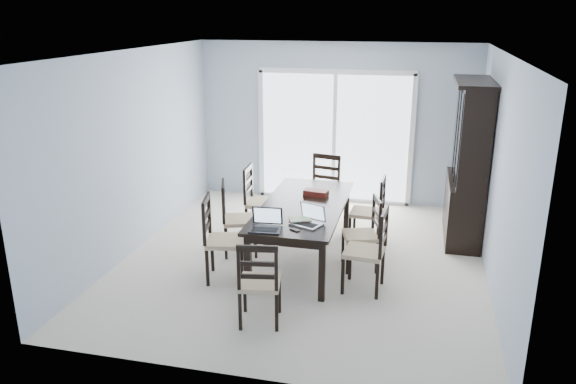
# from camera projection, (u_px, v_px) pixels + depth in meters

# --- Properties ---
(floor) EXTENTS (5.00, 5.00, 0.00)m
(floor) POSITION_uv_depth(u_px,v_px,m) (303.00, 260.00, 7.22)
(floor) COLOR silver
(floor) RESTS_ON ground
(ceiling) EXTENTS (5.00, 5.00, 0.00)m
(ceiling) POSITION_uv_depth(u_px,v_px,m) (305.00, 52.00, 6.42)
(ceiling) COLOR white
(ceiling) RESTS_ON back_wall
(back_wall) EXTENTS (4.50, 0.02, 2.60)m
(back_wall) POSITION_uv_depth(u_px,v_px,m) (335.00, 124.00, 9.14)
(back_wall) COLOR #A6B4C6
(back_wall) RESTS_ON floor
(wall_left) EXTENTS (0.02, 5.00, 2.60)m
(wall_left) POSITION_uv_depth(u_px,v_px,m) (135.00, 152.00, 7.31)
(wall_left) COLOR #A6B4C6
(wall_left) RESTS_ON floor
(wall_right) EXTENTS (0.02, 5.00, 2.60)m
(wall_right) POSITION_uv_depth(u_px,v_px,m) (499.00, 174.00, 6.33)
(wall_right) COLOR #A6B4C6
(wall_right) RESTS_ON floor
(balcony) EXTENTS (4.50, 2.00, 0.10)m
(balcony) POSITION_uv_depth(u_px,v_px,m) (341.00, 185.00, 10.48)
(balcony) COLOR gray
(balcony) RESTS_ON ground
(railing) EXTENTS (4.50, 0.06, 1.10)m
(railing) POSITION_uv_depth(u_px,v_px,m) (349.00, 142.00, 11.22)
(railing) COLOR #99999E
(railing) RESTS_ON balcony
(dining_table) EXTENTS (1.00, 2.20, 0.75)m
(dining_table) POSITION_uv_depth(u_px,v_px,m) (303.00, 210.00, 7.01)
(dining_table) COLOR black
(dining_table) RESTS_ON floor
(china_hutch) EXTENTS (0.50, 1.38, 2.20)m
(china_hutch) POSITION_uv_depth(u_px,v_px,m) (468.00, 164.00, 7.61)
(china_hutch) COLOR black
(china_hutch) RESTS_ON floor
(sliding_door) EXTENTS (2.52, 0.05, 2.18)m
(sliding_door) POSITION_uv_depth(u_px,v_px,m) (334.00, 137.00, 9.18)
(sliding_door) COLOR silver
(sliding_door) RESTS_ON floor
(chair_left_near) EXTENTS (0.54, 0.53, 1.18)m
(chair_left_near) POSITION_uv_depth(u_px,v_px,m) (217.00, 230.00, 6.53)
(chair_left_near) COLOR black
(chair_left_near) RESTS_ON floor
(chair_left_mid) EXTENTS (0.55, 0.54, 1.13)m
(chair_left_mid) POSITION_uv_depth(u_px,v_px,m) (232.00, 210.00, 7.25)
(chair_left_mid) COLOR black
(chair_left_mid) RESTS_ON floor
(chair_left_far) EXTENTS (0.46, 0.45, 1.15)m
(chair_left_far) POSITION_uv_depth(u_px,v_px,m) (256.00, 193.00, 7.90)
(chair_left_far) COLOR black
(chair_left_far) RESTS_ON floor
(chair_right_near) EXTENTS (0.47, 0.46, 1.14)m
(chair_right_near) POSITION_uv_depth(u_px,v_px,m) (373.00, 242.00, 6.25)
(chair_right_near) COLOR black
(chair_right_near) RESTS_ON floor
(chair_right_mid) EXTENTS (0.50, 0.50, 1.05)m
(chair_right_mid) POSITION_uv_depth(u_px,v_px,m) (368.00, 225.00, 6.84)
(chair_right_mid) COLOR black
(chair_right_mid) RESTS_ON floor
(chair_right_far) EXTENTS (0.45, 0.43, 1.11)m
(chair_right_far) POSITION_uv_depth(u_px,v_px,m) (374.00, 204.00, 7.53)
(chair_right_far) COLOR black
(chair_right_far) RESTS_ON floor
(chair_end_near) EXTENTS (0.47, 0.48, 1.07)m
(chair_end_near) POSITION_uv_depth(u_px,v_px,m) (259.00, 275.00, 5.53)
(chair_end_near) COLOR black
(chair_end_near) RESTS_ON floor
(chair_end_far) EXTENTS (0.52, 0.53, 1.17)m
(chair_end_far) POSITION_uv_depth(u_px,v_px,m) (324.00, 182.00, 8.38)
(chair_end_far) COLOR black
(chair_end_far) RESTS_ON floor
(laptop_dark) EXTENTS (0.36, 0.27, 0.23)m
(laptop_dark) POSITION_uv_depth(u_px,v_px,m) (265.00, 226.00, 6.15)
(laptop_dark) COLOR black
(laptop_dark) RESTS_ON dining_table
(laptop_silver) EXTENTS (0.39, 0.34, 0.23)m
(laptop_silver) POSITION_uv_depth(u_px,v_px,m) (306.00, 220.00, 6.31)
(laptop_silver) COLOR silver
(laptop_silver) RESTS_ON dining_table
(book_stack) EXTENTS (0.29, 0.26, 0.04)m
(book_stack) POSITION_uv_depth(u_px,v_px,m) (299.00, 220.00, 6.42)
(book_stack) COLOR maroon
(book_stack) RESTS_ON dining_table
(cell_phone) EXTENTS (0.13, 0.11, 0.01)m
(cell_phone) POSITION_uv_depth(u_px,v_px,m) (295.00, 230.00, 6.17)
(cell_phone) COLOR black
(cell_phone) RESTS_ON dining_table
(game_box) EXTENTS (0.33, 0.20, 0.08)m
(game_box) POSITION_uv_depth(u_px,v_px,m) (316.00, 193.00, 7.31)
(game_box) COLOR #521610
(game_box) RESTS_ON dining_table
(hot_tub) EXTENTS (2.02, 1.83, 0.98)m
(hot_tub) POSITION_uv_depth(u_px,v_px,m) (325.00, 153.00, 10.57)
(hot_tub) COLOR brown
(hot_tub) RESTS_ON balcony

